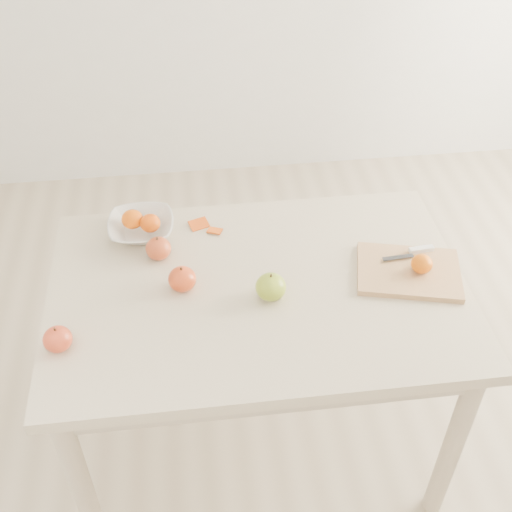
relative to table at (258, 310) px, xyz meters
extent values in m
plane|color=#C6B293|center=(0.00, 0.00, -0.65)|extent=(3.50, 3.50, 0.00)
cube|color=beige|center=(0.00, 0.00, 0.08)|extent=(1.20, 0.80, 0.04)
cylinder|color=#BCAA8E|center=(-0.54, 0.34, -0.30)|extent=(0.06, 0.06, 0.71)
cylinder|color=#BCAA8E|center=(0.54, 0.34, -0.30)|extent=(0.06, 0.06, 0.71)
cylinder|color=#BCAA8E|center=(-0.54, -0.34, -0.30)|extent=(0.06, 0.06, 0.71)
cylinder|color=#BCAA8E|center=(0.54, -0.34, -0.30)|extent=(0.06, 0.06, 0.71)
cube|color=tan|center=(0.44, 0.00, 0.11)|extent=(0.34, 0.28, 0.02)
ellipsoid|color=orange|center=(0.47, -0.01, 0.14)|extent=(0.06, 0.06, 0.05)
imported|color=silver|center=(-0.33, 0.28, 0.12)|extent=(0.20, 0.20, 0.05)
ellipsoid|color=#E05407|center=(-0.36, 0.29, 0.15)|extent=(0.07, 0.07, 0.06)
ellipsoid|color=#E15907|center=(-0.30, 0.27, 0.15)|extent=(0.06, 0.06, 0.06)
cube|color=#CE490E|center=(-0.15, 0.30, 0.10)|extent=(0.07, 0.06, 0.01)
cube|color=#CD4D0E|center=(-0.11, 0.26, 0.10)|extent=(0.05, 0.05, 0.01)
cube|color=white|center=(0.50, 0.07, 0.12)|extent=(0.08, 0.02, 0.01)
cube|color=#36383E|center=(0.42, 0.04, 0.12)|extent=(0.10, 0.02, 0.00)
ellipsoid|color=#5F8513|center=(0.03, -0.05, 0.14)|extent=(0.09, 0.09, 0.08)
ellipsoid|color=maroon|center=(-0.54, -0.17, 0.13)|extent=(0.08, 0.08, 0.07)
ellipsoid|color=#A41112|center=(-0.21, 0.02, 0.13)|extent=(0.08, 0.08, 0.07)
ellipsoid|color=maroon|center=(-0.28, 0.16, 0.13)|extent=(0.08, 0.08, 0.07)
camera|label=1|loc=(-0.17, -1.32, 1.38)|focal=45.00mm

